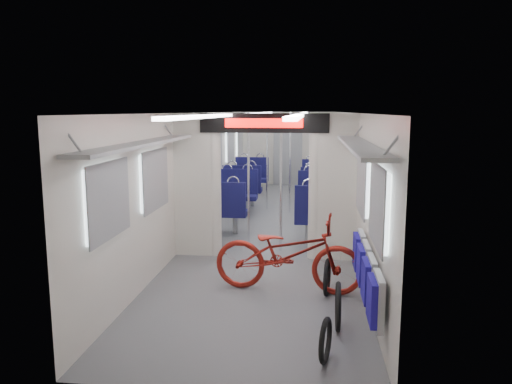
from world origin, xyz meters
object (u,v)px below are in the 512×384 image
bike_hoop_c (327,279)px  seat_bay_near_right (321,201)px  seat_bay_far_right (318,180)px  stanchion_near_left (249,180)px  stanchion_far_right (290,163)px  stanchion_near_right (281,183)px  flip_bench (366,272)px  bicycle (288,254)px  seat_bay_far_left (247,178)px  bike_hoop_a (325,343)px  bike_hoop_b (338,309)px  seat_bay_near_left (230,197)px  stanchion_far_left (267,161)px

bike_hoop_c → seat_bay_near_right: bearing=90.4°
seat_bay_far_right → stanchion_near_left: size_ratio=0.89×
stanchion_near_left → stanchion_far_right: size_ratio=1.00×
seat_bay_near_right → stanchion_near_right: size_ratio=1.00×
flip_bench → stanchion_near_right: stanchion_near_right is taller
bicycle → seat_bay_far_right: (0.48, 6.89, 0.03)m
seat_bay_far_left → stanchion_near_left: bearing=-82.4°
stanchion_far_right → stanchion_near_left: bearing=-101.6°
flip_bench → stanchion_far_right: bearing=100.3°
bike_hoop_a → seat_bay_far_left: seat_bay_far_left is taller
stanchion_near_left → bike_hoop_c: bearing=-60.9°
flip_bench → stanchion_near_left: bearing=118.5°
bike_hoop_b → seat_bay_far_right: size_ratio=0.26×
seat_bay_near_left → stanchion_far_left: (0.63, 1.59, 0.59)m
flip_bench → seat_bay_near_left: seat_bay_near_left is taller
stanchion_near_left → stanchion_far_right: (0.59, 2.91, 0.00)m
seat_bay_far_right → stanchion_near_left: 4.87m
seat_bay_far_right → flip_bench: bearing=-86.9°
seat_bay_near_right → stanchion_far_left: size_ratio=1.00×
bicycle → seat_bay_far_left: (-1.39, 6.71, 0.06)m
seat_bay_near_left → stanchion_far_left: stanchion_far_left is taller
stanchion_near_left → seat_bay_far_right: bearing=74.7°
stanchion_far_right → flip_bench: bearing=-79.7°
flip_bench → seat_bay_far_right: 7.79m
bike_hoop_a → stanchion_far_left: size_ratio=0.19×
bike_hoop_b → seat_bay_far_right: seat_bay_far_right is taller
seat_bay_near_left → stanchion_far_right: 1.83m
flip_bench → bike_hoop_b: size_ratio=3.89×
bicycle → bike_hoop_b: size_ratio=3.60×
seat_bay_far_right → stanchion_far_right: size_ratio=0.89×
seat_bay_near_left → stanchion_far_left: bearing=68.3°
seat_bay_near_right → stanchion_far_right: size_ratio=1.00×
bicycle → seat_bay_far_left: seat_bay_far_left is taller
bike_hoop_c → seat_bay_far_left: 7.08m
bicycle → seat_bay_far_right: bearing=1.7°
bicycle → seat_bay_far_right: seat_bay_far_right is taller
bike_hoop_a → seat_bay_near_left: (-1.83, 5.72, 0.36)m
seat_bay_near_right → bicycle: bearing=-97.9°
seat_bay_near_left → seat_bay_far_left: 2.84m
stanchion_near_left → stanchion_near_right: bearing=-28.8°
flip_bench → bike_hoop_b: 0.52m
bike_hoop_a → bike_hoop_c: bearing=87.8°
bike_hoop_a → bike_hoop_b: 0.74m
bike_hoop_a → seat_bay_near_left: seat_bay_near_left is taller
bicycle → bike_hoop_c: 0.59m
seat_bay_near_right → stanchion_far_right: (-0.68, 1.66, 0.58)m
bike_hoop_a → bicycle: bearing=103.3°
bike_hoop_c → stanchion_far_right: size_ratio=0.21×
seat_bay_far_left → seat_bay_far_right: seat_bay_far_left is taller
seat_bay_near_right → seat_bay_near_left: bearing=168.2°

